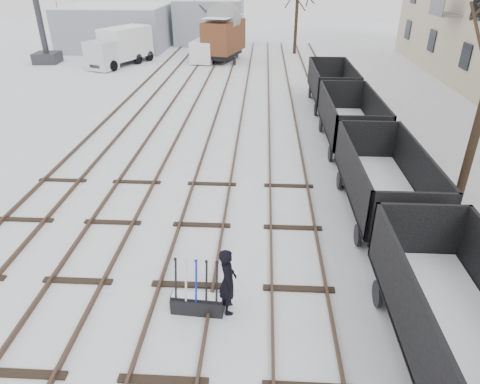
# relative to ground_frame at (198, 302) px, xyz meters

# --- Properties ---
(ground) EXTENTS (120.00, 120.00, 0.00)m
(ground) POSITION_rel_ground_frame_xyz_m (-0.43, 0.93, -0.28)
(ground) COLOR white
(ground) RESTS_ON ground
(tracks) EXTENTS (13.90, 52.00, 0.16)m
(tracks) POSITION_rel_ground_frame_xyz_m (-0.43, 14.60, -0.21)
(tracks) COLOR black
(tracks) RESTS_ON ground
(shed_left) EXTENTS (10.00, 8.00, 4.10)m
(shed_left) POSITION_rel_ground_frame_xyz_m (-13.43, 36.93, 1.76)
(shed_left) COLOR #919BA4
(shed_left) RESTS_ON ground
(shed_right) EXTENTS (7.00, 6.00, 4.50)m
(shed_right) POSITION_rel_ground_frame_xyz_m (-4.43, 40.93, 1.96)
(shed_right) COLOR #919BA4
(shed_right) RESTS_ON ground
(ground_frame) EXTENTS (1.33, 0.51, 1.49)m
(ground_frame) POSITION_rel_ground_frame_xyz_m (0.00, 0.00, 0.00)
(ground_frame) COLOR black
(ground_frame) RESTS_ON ground
(worker) EXTENTS (0.54, 0.73, 1.80)m
(worker) POSITION_rel_ground_frame_xyz_m (0.75, 0.10, 0.62)
(worker) COLOR black
(worker) RESTS_ON ground
(freight_wagon_a) EXTENTS (2.34, 5.86, 2.39)m
(freight_wagon_a) POSITION_rel_ground_frame_xyz_m (5.57, -1.39, 0.63)
(freight_wagon_a) COLOR black
(freight_wagon_a) RESTS_ON ground
(freight_wagon_b) EXTENTS (2.34, 5.86, 2.39)m
(freight_wagon_b) POSITION_rel_ground_frame_xyz_m (5.57, 5.01, 0.63)
(freight_wagon_b) COLOR black
(freight_wagon_b) RESTS_ON ground
(freight_wagon_c) EXTENTS (2.34, 5.86, 2.39)m
(freight_wagon_c) POSITION_rel_ground_frame_xyz_m (5.57, 11.41, 0.63)
(freight_wagon_c) COLOR black
(freight_wagon_c) RESTS_ON ground
(freight_wagon_d) EXTENTS (2.34, 5.86, 2.39)m
(freight_wagon_d) POSITION_rel_ground_frame_xyz_m (5.57, 17.81, 0.63)
(freight_wagon_d) COLOR black
(freight_wagon_d) RESTS_ON ground
(box_van_wagon) EXTENTS (3.84, 5.44, 3.75)m
(box_van_wagon) POSITION_rel_ground_frame_xyz_m (-2.07, 31.12, 1.90)
(box_van_wagon) COLOR black
(box_van_wagon) RESTS_ON ground
(lorry) EXTENTS (3.83, 6.91, 3.00)m
(lorry) POSITION_rel_ground_frame_xyz_m (-10.62, 28.96, 1.26)
(lorry) COLOR black
(lorry) RESTS_ON ground
(panel_van) EXTENTS (2.39, 4.45, 1.87)m
(panel_van) POSITION_rel_ground_frame_xyz_m (-3.66, 31.01, 0.69)
(panel_van) COLOR silver
(panel_van) RESTS_ON ground
(crane) EXTENTS (2.14, 5.93, 10.12)m
(crane) POSITION_rel_ground_frame_xyz_m (-17.43, 29.75, 2.38)
(crane) COLOR #2C2C31
(crane) RESTS_ON ground
(tree_far_left) EXTENTS (0.30, 0.30, 5.38)m
(tree_far_left) POSITION_rel_ground_frame_xyz_m (-4.80, 39.07, 2.41)
(tree_far_left) COLOR black
(tree_far_left) RESTS_ON ground
(tree_far_right) EXTENTS (0.30, 0.30, 6.07)m
(tree_far_right) POSITION_rel_ground_frame_xyz_m (4.40, 35.21, 2.75)
(tree_far_right) COLOR black
(tree_far_right) RESTS_ON ground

